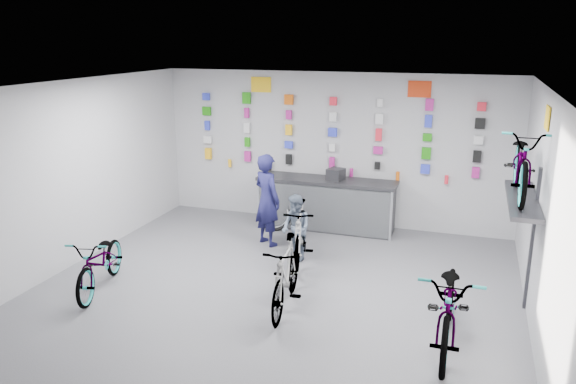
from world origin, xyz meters
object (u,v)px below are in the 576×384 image
(counter, at_px, (326,205))
(clerk, at_px, (267,200))
(bike_left, at_px, (101,262))
(bike_right, at_px, (450,305))
(customer, at_px, (296,228))
(bike_service, at_px, (300,234))
(bike_center, at_px, (286,275))

(counter, height_order, clerk, clerk)
(bike_left, bearing_deg, counter, 41.19)
(bike_right, xyz_separation_m, clerk, (-3.31, 2.56, 0.29))
(bike_right, bearing_deg, bike_left, 179.87)
(bike_left, distance_m, bike_right, 4.97)
(counter, height_order, bike_left, counter)
(bike_right, relative_size, customer, 1.84)
(clerk, bearing_deg, bike_service, 174.06)
(bike_center, distance_m, clerk, 2.57)
(bike_service, bearing_deg, clerk, 129.72)
(bike_right, relative_size, bike_service, 1.23)
(bike_center, xyz_separation_m, bike_service, (-0.31, 1.65, 0.01))
(bike_center, relative_size, bike_service, 0.98)
(bike_right, xyz_separation_m, customer, (-2.59, 2.02, 0.02))
(bike_left, xyz_separation_m, bike_center, (2.79, 0.30, 0.06))
(clerk, xyz_separation_m, customer, (0.72, -0.55, -0.27))
(counter, relative_size, bike_center, 1.63)
(bike_left, bearing_deg, clerk, 41.74)
(bike_center, xyz_separation_m, customer, (-0.41, 1.74, 0.07))
(bike_service, height_order, customer, customer)
(bike_right, xyz_separation_m, bike_service, (-2.49, 1.93, -0.04))
(bike_center, distance_m, bike_right, 2.20)
(bike_right, distance_m, customer, 3.29)
(bike_service, bearing_deg, bike_left, -154.24)
(bike_left, xyz_separation_m, clerk, (1.66, 2.58, 0.39))
(clerk, height_order, customer, clerk)
(bike_service, xyz_separation_m, clerk, (-0.82, 0.64, 0.33))
(counter, distance_m, bike_center, 3.45)
(bike_left, bearing_deg, customer, 25.05)
(counter, height_order, bike_right, bike_right)
(counter, distance_m, customer, 1.70)
(counter, bearing_deg, bike_left, -123.33)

